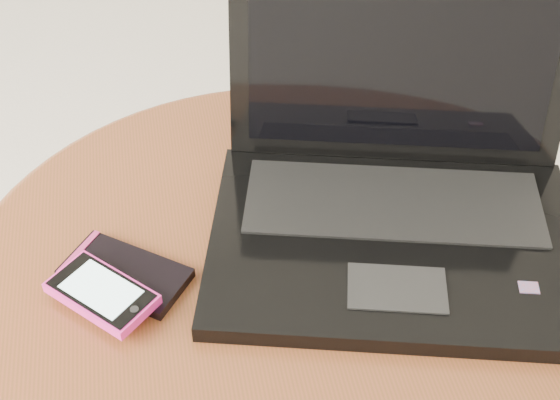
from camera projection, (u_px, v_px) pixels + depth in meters
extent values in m
cylinder|color=brown|center=(281.00, 282.00, 0.82)|extent=(0.67, 0.67, 0.03)
torus|color=brown|center=(281.00, 282.00, 0.82)|extent=(0.70, 0.70, 0.03)
cube|color=black|center=(394.00, 245.00, 0.83)|extent=(0.45, 0.36, 0.02)
cube|color=black|center=(393.00, 202.00, 0.86)|extent=(0.35, 0.20, 0.00)
cube|color=black|center=(397.00, 288.00, 0.77)|extent=(0.11, 0.08, 0.00)
cube|color=red|center=(529.00, 288.00, 0.77)|extent=(0.02, 0.02, 0.00)
cube|color=black|center=(400.00, 62.00, 0.86)|extent=(0.38, 0.15, 0.24)
cube|color=black|center=(401.00, 63.00, 0.85)|extent=(0.34, 0.13, 0.20)
cube|color=black|center=(125.00, 274.00, 0.80)|extent=(0.14, 0.13, 0.01)
cube|color=#B62B67|center=(79.00, 252.00, 0.82)|extent=(0.05, 0.06, 0.00)
cube|color=#F72A9F|center=(102.00, 293.00, 0.77)|extent=(0.12, 0.12, 0.01)
cube|color=black|center=(101.00, 289.00, 0.77)|extent=(0.11, 0.11, 0.00)
cube|color=silver|center=(101.00, 289.00, 0.76)|extent=(0.08, 0.08, 0.00)
cylinder|color=black|center=(134.00, 309.00, 0.75)|extent=(0.01, 0.01, 0.00)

